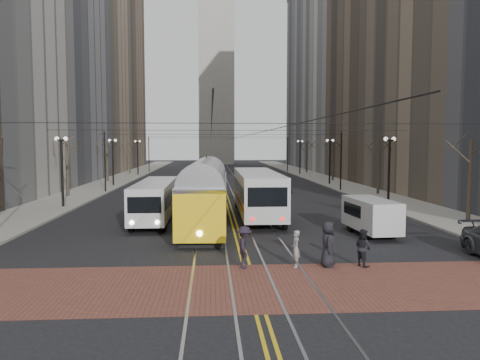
{
  "coord_description": "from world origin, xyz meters",
  "views": [
    {
      "loc": [
        -1.53,
        -21.04,
        5.3
      ],
      "look_at": [
        0.32,
        8.46,
        3.0
      ],
      "focal_mm": 35.0,
      "sensor_mm": 36.0,
      "label": 1
    }
  ],
  "objects": [
    {
      "name": "streetcar",
      "position": [
        -1.87,
        8.8,
        1.66
      ],
      "size": [
        3.09,
        14.2,
        3.33
      ],
      "primitive_type": "cube",
      "rotation": [
        0.0,
        0.0,
        -0.03
      ],
      "color": "yellow",
      "rests_on": "ground"
    },
    {
      "name": "centre_lines",
      "position": [
        0.0,
        45.0,
        0.01
      ],
      "size": [
        0.42,
        130.0,
        0.01
      ],
      "primitive_type": "cube",
      "color": "gold",
      "rests_on": "ground"
    },
    {
      "name": "clock_tower",
      "position": [
        0.0,
        102.0,
        35.96
      ],
      "size": [
        12.0,
        12.0,
        66.0
      ],
      "color": "#B2AFA5",
      "rests_on": "ground"
    },
    {
      "name": "pedestrian_c",
      "position": [
        5.02,
        -1.5,
        0.82
      ],
      "size": [
        0.88,
        0.97,
        1.62
      ],
      "primitive_type": "imported",
      "rotation": [
        0.0,
        0.0,
        1.99
      ],
      "color": "black",
      "rests_on": "crosswalk_band"
    },
    {
      "name": "street_trees",
      "position": [
        0.0,
        35.25,
        2.8
      ],
      "size": [
        31.68,
        53.28,
        5.6
      ],
      "color": "#382D23",
      "rests_on": "ground"
    },
    {
      "name": "pedestrian_b",
      "position": [
        2.09,
        -1.5,
        0.81
      ],
      "size": [
        0.4,
        0.59,
        1.59
      ],
      "primitive_type": "imported",
      "rotation": [
        0.0,
        0.0,
        4.68
      ],
      "color": "gray",
      "rests_on": "crosswalk_band"
    },
    {
      "name": "building_left_midfar",
      "position": [
        -27.5,
        66.0,
        26.0
      ],
      "size": [
        20.0,
        20.0,
        52.0
      ],
      "primitive_type": "cube",
      "color": "gray",
      "rests_on": "ground"
    },
    {
      "name": "sedan_grey",
      "position": [
        6.16,
        30.47,
        0.81
      ],
      "size": [
        2.32,
        4.92,
        1.63
      ],
      "primitive_type": "imported",
      "rotation": [
        0.0,
        0.0,
        0.09
      ],
      "color": "#3C3E43",
      "rests_on": "ground"
    },
    {
      "name": "building_left_far",
      "position": [
        -25.5,
        86.0,
        20.0
      ],
      "size": [
        16.0,
        20.0,
        40.0
      ],
      "primitive_type": "cube",
      "color": "brown",
      "rests_on": "ground"
    },
    {
      "name": "rear_bus",
      "position": [
        1.8,
        12.23,
        1.64
      ],
      "size": [
        2.78,
        12.58,
        3.28
      ],
      "primitive_type": "cube",
      "rotation": [
        0.0,
        0.0,
        -0.0
      ],
      "color": "silver",
      "rests_on": "ground"
    },
    {
      "name": "sidewalk_right",
      "position": [
        15.0,
        45.0,
        0.07
      ],
      "size": [
        5.0,
        140.0,
        0.15
      ],
      "primitive_type": "cube",
      "color": "gray",
      "rests_on": "ground"
    },
    {
      "name": "transit_bus",
      "position": [
        -5.34,
        11.15,
        1.35
      ],
      "size": [
        2.25,
        10.79,
        2.7
      ],
      "primitive_type": "cube",
      "rotation": [
        0.0,
        0.0,
        0.0
      ],
      "color": "silver",
      "rests_on": "ground"
    },
    {
      "name": "building_left_mid",
      "position": [
        -25.5,
        46.0,
        17.0
      ],
      "size": [
        16.0,
        20.0,
        34.0
      ],
      "primitive_type": "cube",
      "color": "slate",
      "rests_on": "ground"
    },
    {
      "name": "lamp_posts",
      "position": [
        -0.0,
        28.75,
        2.8
      ],
      "size": [
        27.6,
        57.2,
        5.6
      ],
      "color": "black",
      "rests_on": "ground"
    },
    {
      "name": "crosswalk_band",
      "position": [
        0.0,
        -4.0,
        0.01
      ],
      "size": [
        25.0,
        6.0,
        0.01
      ],
      "primitive_type": "cube",
      "color": "brown",
      "rests_on": "ground"
    },
    {
      "name": "pedestrian_a",
      "position": [
        3.49,
        -1.5,
        0.99
      ],
      "size": [
        0.77,
        1.05,
        1.96
      ],
      "primitive_type": "imported",
      "rotation": [
        0.0,
        0.0,
        1.41
      ],
      "color": "black",
      "rests_on": "crosswalk_band"
    },
    {
      "name": "building_right_mid",
      "position": [
        25.5,
        46.0,
        17.0
      ],
      "size": [
        16.0,
        20.0,
        34.0
      ],
      "primitive_type": "cube",
      "color": "brown",
      "rests_on": "ground"
    },
    {
      "name": "building_right_far",
      "position": [
        25.5,
        86.0,
        20.0
      ],
      "size": [
        16.0,
        20.0,
        40.0
      ],
      "primitive_type": "cube",
      "color": "slate",
      "rests_on": "ground"
    },
    {
      "name": "sidewalk_left",
      "position": [
        -15.0,
        45.0,
        0.07
      ],
      "size": [
        5.0,
        140.0,
        0.15
      ],
      "primitive_type": "cube",
      "color": "gray",
      "rests_on": "ground"
    },
    {
      "name": "cargo_van",
      "position": [
        7.71,
        5.23,
        1.05
      ],
      "size": [
        2.16,
        4.88,
        2.11
      ],
      "primitive_type": "cube",
      "rotation": [
        0.0,
        0.0,
        0.07
      ],
      "color": "#BDBDBD",
      "rests_on": "ground"
    },
    {
      "name": "trolley_wires",
      "position": [
        0.0,
        34.83,
        3.77
      ],
      "size": [
        25.96,
        120.0,
        6.6
      ],
      "color": "black",
      "rests_on": "ground"
    },
    {
      "name": "streetcar_rails",
      "position": [
        0.0,
        45.0,
        0.0
      ],
      "size": [
        4.8,
        130.0,
        0.02
      ],
      "primitive_type": "cube",
      "color": "gray",
      "rests_on": "ground"
    },
    {
      "name": "building_right_midfar",
      "position": [
        27.5,
        66.0,
        26.0
      ],
      "size": [
        20.0,
        20.0,
        52.0
      ],
      "primitive_type": "cube",
      "color": "#B7B4AC",
      "rests_on": "ground"
    },
    {
      "name": "ground",
      "position": [
        0.0,
        0.0,
        0.0
      ],
      "size": [
        260.0,
        260.0,
        0.0
      ],
      "primitive_type": "plane",
      "color": "black",
      "rests_on": "ground"
    },
    {
      "name": "pedestrian_d",
      "position": [
        -0.12,
        -1.5,
        0.91
      ],
      "size": [
        0.67,
        1.17,
        1.8
      ],
      "primitive_type": "imported",
      "rotation": [
        0.0,
        0.0,
        1.57
      ],
      "color": "black",
      "rests_on": "crosswalk_band"
    }
  ]
}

